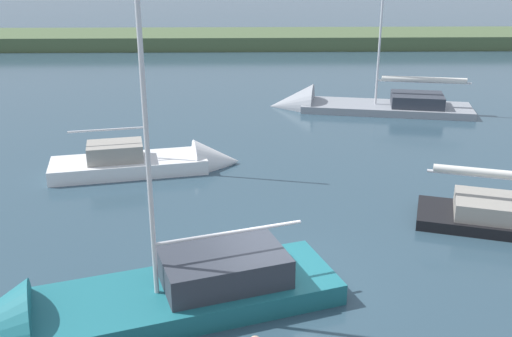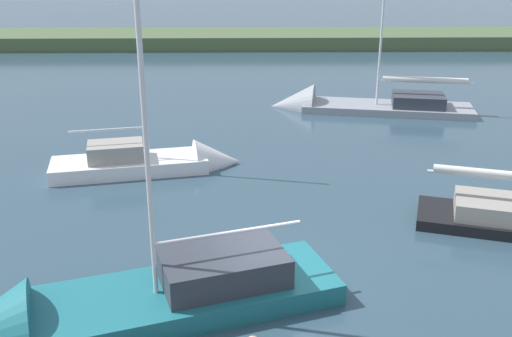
{
  "view_description": "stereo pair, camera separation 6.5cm",
  "coord_description": "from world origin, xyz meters",
  "views": [
    {
      "loc": [
        0.84,
        13.08,
        7.97
      ],
      "look_at": [
        0.42,
        -3.97,
        1.71
      ],
      "focal_mm": 41.03,
      "sensor_mm": 36.0,
      "label": 1
    },
    {
      "loc": [
        0.78,
        13.08,
        7.97
      ],
      "look_at": [
        0.42,
        -3.97,
        1.71
      ],
      "focal_mm": 41.03,
      "sensor_mm": 36.0,
      "label": 2
    }
  ],
  "objects": [
    {
      "name": "ground_plane",
      "position": [
        0.0,
        0.0,
        0.0
      ],
      "size": [
        200.0,
        200.0,
        0.0
      ],
      "primitive_type": "plane",
      "color": "#2D4756"
    },
    {
      "name": "far_shoreline",
      "position": [
        0.0,
        -41.96,
        0.0
      ],
      "size": [
        180.0,
        8.0,
        2.4
      ],
      "primitive_type": "cube",
      "color": "#4C603D",
      "rests_on": "ground_plane"
    },
    {
      "name": "sailboat_inner_slip",
      "position": [
        4.05,
        -8.58,
        0.2
      ],
      "size": [
        7.55,
        3.42,
        8.74
      ],
      "rotation": [
        0.0,
        0.0,
        3.35
      ],
      "color": "white",
      "rests_on": "ground_plane"
    },
    {
      "name": "sailboat_mid_channel",
      "position": [
        3.85,
        1.51,
        0.18
      ],
      "size": [
        9.65,
        5.29,
        11.86
      ],
      "rotation": [
        0.0,
        0.0,
        0.32
      ],
      "color": "#1E6B75",
      "rests_on": "ground_plane"
    },
    {
      "name": "sailboat_far_left",
      "position": [
        -4.9,
        -17.8,
        0.11
      ],
      "size": [
        11.09,
        4.71,
        11.55
      ],
      "rotation": [
        0.0,
        0.0,
        -0.2
      ],
      "color": "gray",
      "rests_on": "ground_plane"
    }
  ]
}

